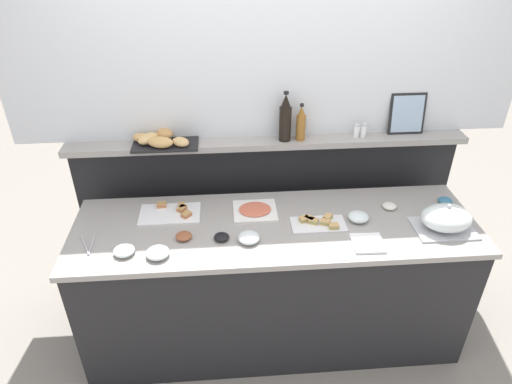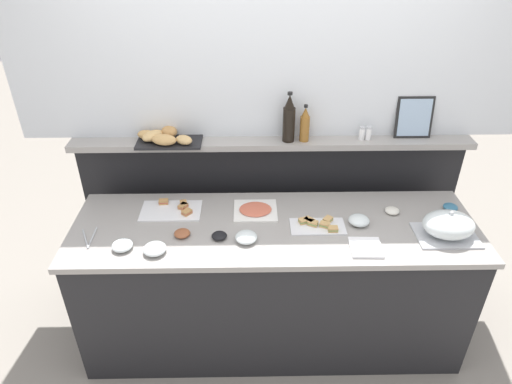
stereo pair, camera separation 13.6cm
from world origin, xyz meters
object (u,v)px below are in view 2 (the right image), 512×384
Objects in this scene: serving_cloche at (448,226)px; napkin_stack at (366,248)px; condiment_bowl_dark at (392,211)px; wine_bottle_dark at (289,120)px; sandwich_platter_rear at (318,225)px; glass_bowl_large at (359,221)px; condiment_bowl_red at (219,236)px; framed_picture at (414,117)px; pepper_shaker at (369,133)px; sandwich_platter_side at (173,210)px; serving_tongs at (89,239)px; condiment_bowl_teal at (450,207)px; condiment_bowl_cream at (182,233)px; vinegar_bottle_amber at (305,125)px; salt_shaker at (362,133)px; glass_bowl_medium at (246,237)px; bread_basket at (165,137)px; glass_bowl_extra at (155,249)px; glass_bowl_small at (122,246)px; cold_cuts_platter at (255,210)px.

napkin_stack is at bearing -167.84° from serving_cloche.
wine_bottle_dark is (-0.62, 0.33, 0.45)m from condiment_bowl_dark.
glass_bowl_large is at bearing 6.22° from sandwich_platter_rear.
framed_picture reaches higher than condiment_bowl_red.
serving_cloche is 0.74m from pepper_shaker.
sandwich_platter_side is 1.15× the size of wine_bottle_dark.
sandwich_platter_rear reaches higher than serving_tongs.
pepper_shaker reaches higher than condiment_bowl_red.
sandwich_platter_side reaches higher than condiment_bowl_teal.
condiment_bowl_dark is (1.24, 0.21, -0.00)m from condiment_bowl_cream.
condiment_bowl_teal is 0.37× the size of vinegar_bottle_amber.
serving_cloche is 3.91× the size of salt_shaker.
condiment_bowl_teal is at bearing -60.61° from framed_picture.
vinegar_bottle_amber is at bearing 112.82° from napkin_stack.
glass_bowl_large reaches higher than sandwich_platter_rear.
glass_bowl_medium is 0.65m from napkin_stack.
sandwich_platter_rear reaches higher than condiment_bowl_cream.
salt_shaker is (0.07, 0.45, 0.35)m from glass_bowl_large.
napkin_stack is at bearing -19.16° from sandwich_platter_side.
serving_tongs is 0.59× the size of wine_bottle_dark.
bread_basket reaches higher than serving_cloche.
wine_bottle_dark is (1.14, 0.56, 0.46)m from serving_tongs.
salt_shaker is 0.33× the size of framed_picture.
glass_bowl_extra reaches higher than serving_tongs.
sandwich_platter_side is at bearing 83.98° from glass_bowl_extra.
serving_cloche is 2.99× the size of glass_bowl_small.
wine_bottle_dark reaches higher than vinegar_bottle_amber.
condiment_bowl_dark is at bearing -2.00° from cold_cuts_platter.
sandwich_platter_rear is 0.93× the size of serving_cloche.
condiment_bowl_red is 1.11m from salt_shaker.
condiment_bowl_cream is at bearing -153.28° from salt_shaker.
sandwich_platter_rear is 0.31m from napkin_stack.
pepper_shaker reaches higher than condiment_bowl_dark.
vinegar_bottle_amber is at bearing -178.88° from pepper_shaker.
serving_cloche is 1.30× the size of framed_picture.
glass_bowl_small is (-0.22, -0.36, 0.01)m from sandwich_platter_side.
glass_bowl_medium is 1.40× the size of condiment_bowl_teal.
salt_shaker reaches higher than serving_tongs.
salt_shaker is at bearing 29.68° from glass_bowl_extra.
salt_shaker is (0.31, 0.48, 0.36)m from sandwich_platter_rear.
salt_shaker is at bearing 83.38° from napkin_stack.
glass_bowl_large is at bearing -7.81° from sandwich_platter_side.
cold_cuts_platter is 1.10m from serving_cloche.
glass_bowl_large is 0.23m from napkin_stack.
serving_cloche is (0.71, -0.10, 0.06)m from sandwich_platter_rear.
wine_bottle_dark is (0.71, 0.29, 0.46)m from sandwich_platter_side.
bread_basket is at bearing 159.53° from glass_bowl_large.
glass_bowl_medium is 0.99× the size of glass_bowl_extra.
condiment_bowl_cream is at bearing -171.58° from condiment_bowl_teal.
sandwich_platter_rear is 0.24m from glass_bowl_large.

